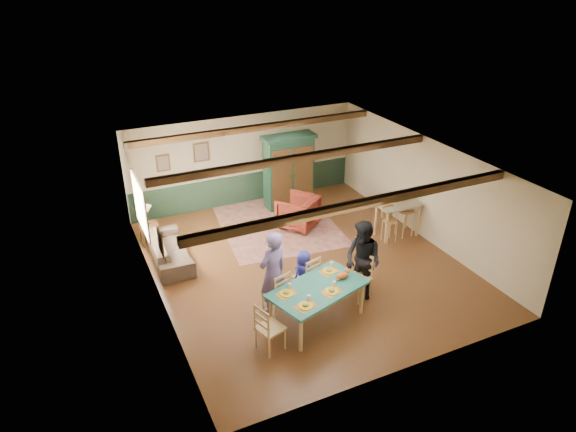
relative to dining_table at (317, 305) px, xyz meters
name	(u,v)px	position (x,y,z in m)	size (l,w,h in m)	color
floor	(304,264)	(0.76, 2.10, -0.41)	(8.00, 8.00, 0.00)	#4D2A15
wall_back	(245,160)	(0.76, 6.10, 0.94)	(7.00, 0.02, 2.70)	beige
wall_left	(155,246)	(-2.74, 2.10, 0.94)	(0.02, 8.00, 2.70)	beige
wall_right	(425,189)	(4.26, 2.10, 0.94)	(0.02, 8.00, 2.70)	beige
ceiling	(306,160)	(0.76, 2.10, 2.29)	(7.00, 8.00, 0.02)	white
wainscot_back	(246,188)	(0.76, 6.08, 0.04)	(6.95, 0.03, 0.90)	#1A3021
ceiling_beam_front	(362,204)	(0.76, -0.20, 2.20)	(6.95, 0.16, 0.16)	#321F0D
ceiling_beam_mid	(298,158)	(0.76, 2.50, 2.20)	(6.95, 0.16, 0.16)	#321F0D
ceiling_beam_back	(256,128)	(0.76, 5.10, 2.20)	(6.95, 0.16, 0.16)	#321F0D
window_left	(140,205)	(-2.71, 3.80, 1.14)	(0.06, 1.60, 1.30)	white
picture_left_wall	(161,242)	(-2.71, 1.50, 1.34)	(0.04, 0.42, 0.52)	gray
picture_back_a	(201,152)	(-0.54, 6.07, 1.39)	(0.45, 0.04, 0.55)	gray
picture_back_b	(163,163)	(-1.64, 6.07, 1.24)	(0.38, 0.04, 0.48)	gray
dining_table	(317,305)	(0.00, 0.00, 0.00)	(1.96, 1.09, 0.82)	#216B60
dining_chair_far_left	(276,292)	(-0.65, 0.62, 0.11)	(0.46, 0.48, 1.04)	tan
dining_chair_far_right	(306,276)	(0.19, 0.88, 0.11)	(0.46, 0.48, 1.04)	tan
dining_chair_end_left	(270,327)	(-1.20, -0.37, 0.11)	(0.46, 0.48, 1.04)	tan
dining_chair_end_right	(358,277)	(1.20, 0.37, 0.11)	(0.46, 0.48, 1.04)	tan
person_man	(273,273)	(-0.67, 0.71, 0.53)	(0.69, 0.45, 1.88)	#6F5EA1
person_woman	(363,260)	(1.30, 0.40, 0.49)	(0.87, 0.68, 1.80)	black
person_child	(303,273)	(0.16, 0.96, 0.14)	(0.54, 0.35, 1.09)	navy
cat	(342,275)	(0.60, 0.07, 0.51)	(0.39, 0.15, 0.20)	orange
place_setting_near_left	(306,304)	(-0.49, -0.44, 0.46)	(0.44, 0.33, 0.11)	yellow
place_setting_near_center	(332,289)	(0.18, -0.23, 0.46)	(0.44, 0.33, 0.11)	yellow
place_setting_far_left	(286,291)	(-0.65, 0.08, 0.46)	(0.44, 0.33, 0.11)	yellow
place_setting_far_right	(329,269)	(0.49, 0.44, 0.46)	(0.44, 0.33, 0.11)	yellow
area_rug	(278,224)	(1.02, 4.28, -0.40)	(3.07, 3.65, 0.01)	tan
armoire	(289,171)	(1.84, 5.29, 0.69)	(1.56, 0.62, 2.20)	black
armchair	(298,212)	(1.47, 3.92, 0.05)	(0.97, 1.00, 0.91)	#4A130E
sofa	(169,250)	(-2.18, 3.63, -0.10)	(2.11, 0.83, 0.62)	#3D3026
end_table	(149,234)	(-2.45, 4.72, -0.13)	(0.46, 0.46, 0.56)	#321F0D
table_lamp	(147,215)	(-2.45, 4.72, 0.41)	(0.28, 0.28, 0.51)	#D4B389
counter_table	(397,220)	(3.65, 2.35, 0.06)	(1.13, 0.66, 0.94)	#B3A88B
bar_stool_left	(390,224)	(3.28, 2.16, 0.09)	(0.35, 0.39, 1.00)	#AF7F44
bar_stool_right	(405,215)	(3.85, 2.28, 0.19)	(0.42, 0.46, 1.19)	#AF7F44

